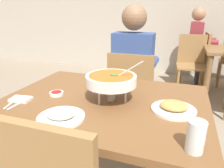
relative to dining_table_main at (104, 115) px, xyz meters
The scene contains 14 objects.
dining_table_main is the anchor object (origin of this frame).
chair_diner_main 0.76m from the dining_table_main, 90.00° to the left, with size 0.44×0.44×0.90m.
diner_main 0.79m from the dining_table_main, 90.00° to the left, with size 0.40×0.45×1.31m.
curry_bowl 0.24m from the dining_table_main, ahead, with size 0.33×0.30×0.26m.
rice_plate 0.35m from the dining_table_main, 111.43° to the right, with size 0.24×0.24×0.06m.
appetizer_plate 0.43m from the dining_table_main, ahead, with size 0.24×0.24×0.06m.
sauce_dish 0.34m from the dining_table_main, behind, with size 0.09×0.09×0.02m.
napkin_folded 0.52m from the dining_table_main, 159.23° to the right, with size 0.12×0.08×0.02m, color white.
fork_utensil 0.56m from the dining_table_main, 155.06° to the right, with size 0.01×0.17×0.01m, color silver.
spoon_utensil 0.51m from the dining_table_main, 152.64° to the right, with size 0.01×0.17×0.01m, color silver.
drink_glass 0.64m from the dining_table_main, 34.53° to the right, with size 0.07×0.07×0.13m.
chair_bg_middle 2.85m from the dining_table_main, 75.98° to the left, with size 0.47×0.47×0.90m.
chair_bg_right 2.43m from the dining_table_main, 76.55° to the left, with size 0.48×0.48×0.90m.
patron_bg_middle 2.86m from the dining_table_main, 77.04° to the left, with size 0.45×0.40×1.31m.
Camera 1 is at (0.43, -1.10, 1.26)m, focal length 33.39 mm.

